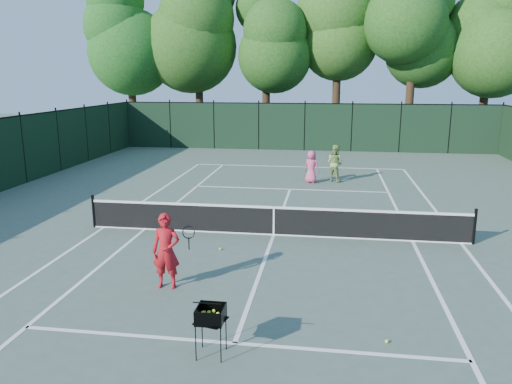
# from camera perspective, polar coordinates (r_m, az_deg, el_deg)

# --- Properties ---
(ground) EXTENTS (90.00, 90.00, 0.00)m
(ground) POSITION_cam_1_polar(r_m,az_deg,el_deg) (15.30, 2.03, -4.94)
(ground) COLOR #49594D
(ground) RESTS_ON ground
(sideline_doubles_left) EXTENTS (0.10, 23.77, 0.01)m
(sideline_doubles_left) POSITION_cam_1_polar(r_m,az_deg,el_deg) (16.78, -16.97, -3.88)
(sideline_doubles_left) COLOR white
(sideline_doubles_left) RESTS_ON ground
(sideline_doubles_right) EXTENTS (0.10, 23.77, 0.01)m
(sideline_doubles_right) POSITION_cam_1_polar(r_m,az_deg,el_deg) (15.72, 22.42, -5.46)
(sideline_doubles_right) COLOR white
(sideline_doubles_right) RESTS_ON ground
(sideline_singles_left) EXTENTS (0.10, 23.77, 0.01)m
(sideline_singles_left) POSITION_cam_1_polar(r_m,az_deg,el_deg) (16.25, -12.59, -4.17)
(sideline_singles_left) COLOR white
(sideline_singles_left) RESTS_ON ground
(sideline_singles_right) EXTENTS (0.10, 23.77, 0.01)m
(sideline_singles_right) POSITION_cam_1_polar(r_m,az_deg,el_deg) (15.43, 17.46, -5.40)
(sideline_singles_right) COLOR white
(sideline_singles_right) RESTS_ON ground
(baseline_far) EXTENTS (10.97, 0.10, 0.01)m
(baseline_far) POSITION_cam_1_polar(r_m,az_deg,el_deg) (26.82, 4.84, 2.90)
(baseline_far) COLOR white
(baseline_far) RESTS_ON ground
(service_line_near) EXTENTS (8.23, 0.10, 0.01)m
(service_line_near) POSITION_cam_1_polar(r_m,az_deg,el_deg) (9.49, -2.44, -16.88)
(service_line_near) COLOR white
(service_line_near) RESTS_ON ground
(service_line_far) EXTENTS (8.23, 0.10, 0.01)m
(service_line_far) POSITION_cam_1_polar(r_m,az_deg,el_deg) (21.46, 3.92, 0.33)
(service_line_far) COLOR white
(service_line_far) RESTS_ON ground
(center_service_line) EXTENTS (0.10, 12.80, 0.01)m
(center_service_line) POSITION_cam_1_polar(r_m,az_deg,el_deg) (15.30, 2.03, -4.93)
(center_service_line) COLOR white
(center_service_line) RESTS_ON ground
(tennis_net) EXTENTS (11.69, 0.09, 1.06)m
(tennis_net) POSITION_cam_1_polar(r_m,az_deg,el_deg) (15.16, 2.04, -3.23)
(tennis_net) COLOR black
(tennis_net) RESTS_ON ground
(fence_far) EXTENTS (24.00, 0.05, 3.00)m
(fence_far) POSITION_cam_1_polar(r_m,az_deg,el_deg) (32.67, 5.57, 7.37)
(fence_far) COLOR black
(fence_far) RESTS_ON ground
(tree_0) EXTENTS (6.40, 6.40, 13.14)m
(tree_0) POSITION_cam_1_polar(r_m,az_deg,el_deg) (38.95, -14.37, 17.77)
(tree_0) COLOR black
(tree_0) RESTS_ON ground
(tree_1) EXTENTS (6.80, 6.80, 13.98)m
(tree_1) POSITION_cam_1_polar(r_m,az_deg,el_deg) (37.91, -6.71, 19.02)
(tree_1) COLOR black
(tree_1) RESTS_ON ground
(tree_2) EXTENTS (6.00, 6.00, 12.40)m
(tree_2) POSITION_cam_1_polar(r_m,az_deg,el_deg) (36.67, 1.20, 17.79)
(tree_2) COLOR black
(tree_2) RESTS_ON ground
(tree_3) EXTENTS (7.00, 7.00, 14.45)m
(tree_3) POSITION_cam_1_polar(r_m,az_deg,el_deg) (37.01, 9.49, 19.57)
(tree_3) COLOR black
(tree_3) RESTS_ON ground
(tree_4) EXTENTS (6.20, 6.20, 12.97)m
(tree_4) POSITION_cam_1_polar(r_m,az_deg,el_deg) (36.63, 17.69, 17.86)
(tree_4) COLOR black
(tree_4) RESTS_ON ground
(tree_5) EXTENTS (5.80, 5.80, 12.23)m
(tree_5) POSITION_cam_1_polar(r_m,az_deg,el_deg) (38.14, 25.26, 16.39)
(tree_5) COLOR black
(tree_5) RESTS_ON ground
(coach) EXTENTS (0.91, 0.65, 1.75)m
(coach) POSITION_cam_1_polar(r_m,az_deg,el_deg) (11.56, -10.22, -6.65)
(coach) COLOR #AA131A
(coach) RESTS_ON ground
(player_pink) EXTENTS (0.85, 0.73, 1.48)m
(player_pink) POSITION_cam_1_polar(r_m,az_deg,el_deg) (22.72, 6.35, 2.89)
(player_pink) COLOR #CF4977
(player_pink) RESTS_ON ground
(player_green) EXTENTS (1.04, 0.99, 1.69)m
(player_green) POSITION_cam_1_polar(r_m,az_deg,el_deg) (23.19, 9.00, 3.28)
(player_green) COLOR #82A653
(player_green) RESTS_ON ground
(ball_hopper) EXTENTS (0.57, 0.57, 0.91)m
(ball_hopper) POSITION_cam_1_polar(r_m,az_deg,el_deg) (8.82, -5.20, -13.80)
(ball_hopper) COLOR black
(ball_hopper) RESTS_ON ground
(loose_ball_near_cart) EXTENTS (0.07, 0.07, 0.07)m
(loose_ball_near_cart) POSITION_cam_1_polar(r_m,az_deg,el_deg) (9.77, 14.72, -16.18)
(loose_ball_near_cart) COLOR #D4EE30
(loose_ball_near_cart) RESTS_ON ground
(loose_ball_midcourt) EXTENTS (0.07, 0.07, 0.07)m
(loose_ball_midcourt) POSITION_cam_1_polar(r_m,az_deg,el_deg) (14.04, -4.11, -6.51)
(loose_ball_midcourt) COLOR yellow
(loose_ball_midcourt) RESTS_ON ground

